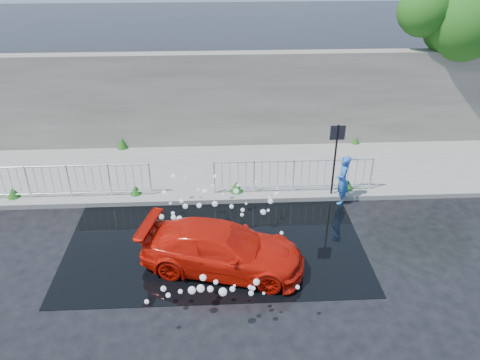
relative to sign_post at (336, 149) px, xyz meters
name	(u,v)px	position (x,y,z in m)	size (l,w,h in m)	color
ground	(196,264)	(-4.20, -3.10, -1.72)	(90.00, 90.00, 0.00)	black
pavement	(200,171)	(-4.20, 1.90, -1.65)	(30.00, 4.00, 0.15)	slate
curb	(199,201)	(-4.20, -0.10, -1.64)	(30.00, 0.25, 0.16)	slate
retaining_wall	(200,100)	(-4.20, 4.10, 0.18)	(30.00, 0.60, 3.50)	#5D5B4E
puddle	(215,240)	(-3.70, -2.10, -1.72)	(8.00, 5.00, 0.01)	black
sign_post	(336,149)	(0.00, 0.00, 0.00)	(0.45, 0.06, 2.50)	black
tree	(470,15)	(5.53, 4.31, 3.08)	(5.10, 2.84, 6.37)	#332114
railing_left	(69,180)	(-8.20, 0.25, -0.99)	(5.05, 0.05, 1.10)	silver
railing_right	(293,175)	(-1.20, 0.25, -0.99)	(5.05, 0.05, 1.10)	silver
weeds	(187,171)	(-4.64, 1.48, -1.40)	(12.17, 3.93, 0.43)	#194813
water_spray	(211,230)	(-3.79, -2.58, -1.03)	(3.41, 5.37, 1.06)	white
red_car	(223,249)	(-3.50, -3.27, -1.13)	(1.66, 4.08, 1.19)	red
person	(343,180)	(0.24, -0.28, -0.93)	(0.58, 0.38, 1.59)	blue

